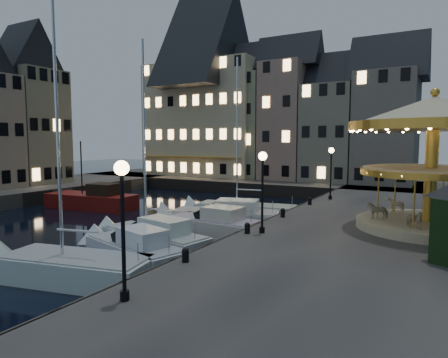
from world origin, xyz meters
The scene contains 28 objects.
ground centered at (0.00, 0.00, 0.00)m, with size 160.00×160.00×0.00m, color black.
quay_east centered at (14.00, 6.00, 0.65)m, with size 16.00×56.00×1.30m, color #474442.
quay_north centered at (-8.00, 28.00, 0.65)m, with size 44.00×12.00×1.30m, color #474442.
quaywall_e centered at (6.00, 6.00, 0.65)m, with size 0.15×44.00×1.30m, color #47423A.
quaywall_n centered at (-6.00, 22.00, 0.65)m, with size 48.00×0.15×1.30m, color #47423A.
streetlamp_a centered at (7.20, -9.00, 4.02)m, with size 0.44×0.44×4.17m.
streetlamp_b centered at (7.20, 1.00, 4.02)m, with size 0.44×0.44×4.17m.
streetlamp_c centered at (7.20, 14.50, 4.02)m, with size 0.44×0.44×4.17m.
bollard_a centered at (6.60, -5.00, 1.60)m, with size 0.30×0.30×0.57m.
bollard_b centered at (6.60, 0.50, 1.60)m, with size 0.30×0.30×0.57m.
bollard_c centered at (6.60, 5.50, 1.60)m, with size 0.30×0.30×0.57m.
bollard_d centered at (6.60, 11.00, 1.60)m, with size 0.30×0.30×0.57m.
townhouse_na centered at (-19.50, 30.00, 7.78)m, with size 5.50×8.00×12.80m.
townhouse_nb centered at (-14.05, 30.00, 8.28)m, with size 6.16×8.00×13.80m.
townhouse_nc centered at (-8.00, 30.00, 8.78)m, with size 6.82×8.00×14.80m.
townhouse_nd centered at (-2.25, 30.00, 9.28)m, with size 5.50×8.00×15.80m.
townhouse_ne centered at (3.20, 30.00, 7.78)m, with size 6.16×8.00×12.80m.
townhouse_nf centered at (9.25, 30.00, 8.28)m, with size 6.82×8.00×13.80m.
townhouse_wc centered at (-26.00, 10.95, 8.48)m, with size 8.80×5.50×14.20m.
hotel_corner centered at (-14.00, 30.00, 9.78)m, with size 17.60×9.00×16.80m.
motorboat_a centered at (1.18, -6.32, 0.54)m, with size 7.80×4.03×12.93m.
motorboat_b centered at (2.01, -3.16, 0.64)m, with size 7.17×3.77×2.15m.
motorboat_c centered at (1.26, -0.83, 0.68)m, with size 7.93×3.31×10.48m.
motorboat_d centered at (2.24, 3.75, 0.64)m, with size 7.17×2.79×2.15m.
motorboat_e centered at (1.54, 6.35, 0.64)m, with size 8.51×4.59×2.15m.
motorboat_f centered at (1.42, 9.69, 0.53)m, with size 8.98×3.50×11.87m.
red_fishing_boat centered at (-11.98, 7.29, 0.71)m, with size 8.51×3.79×6.17m.
carousel centered at (14.64, 6.12, 6.21)m, with size 8.52×8.52×7.45m.
Camera 1 is at (15.41, -17.53, 6.04)m, focal length 32.00 mm.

